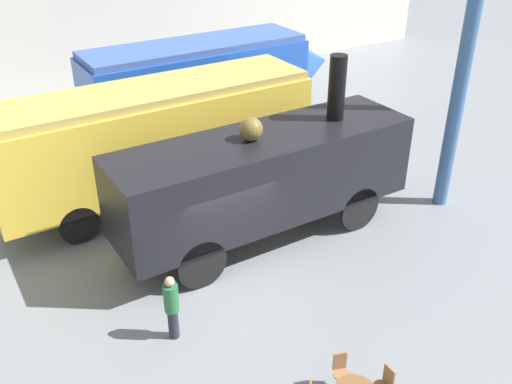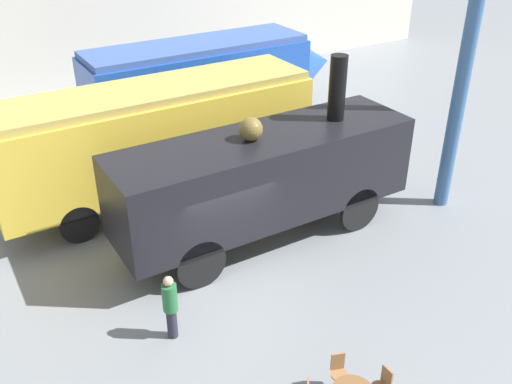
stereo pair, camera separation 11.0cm
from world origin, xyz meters
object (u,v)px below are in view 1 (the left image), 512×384
streamlined_locomotive (215,79)px  passenger_coach_vintage (155,135)px  steam_locomotive (265,174)px  visitor_person (172,305)px

streamlined_locomotive → passenger_coach_vintage: bearing=-136.6°
streamlined_locomotive → passenger_coach_vintage: size_ratio=1.07×
passenger_coach_vintage → steam_locomotive: steam_locomotive is taller
streamlined_locomotive → steam_locomotive: 8.21m
passenger_coach_vintage → steam_locomotive: bearing=-66.1°
visitor_person → passenger_coach_vintage: bearing=69.1°
streamlined_locomotive → passenger_coach_vintage: passenger_coach_vintage is taller
visitor_person → steam_locomotive: bearing=31.2°
steam_locomotive → visitor_person: (-4.01, -2.44, -1.12)m
visitor_person → streamlined_locomotive: bearing=57.1°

